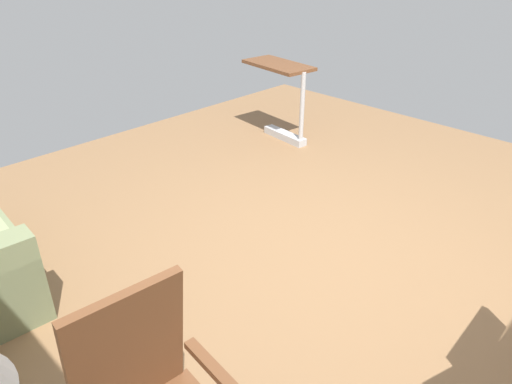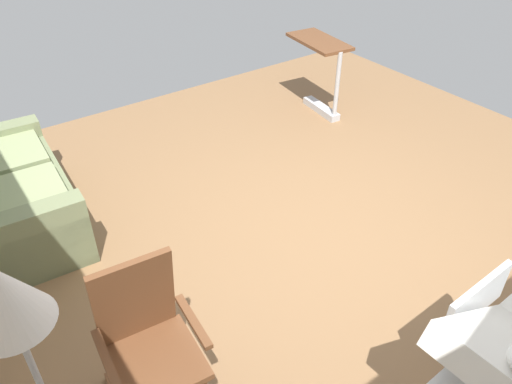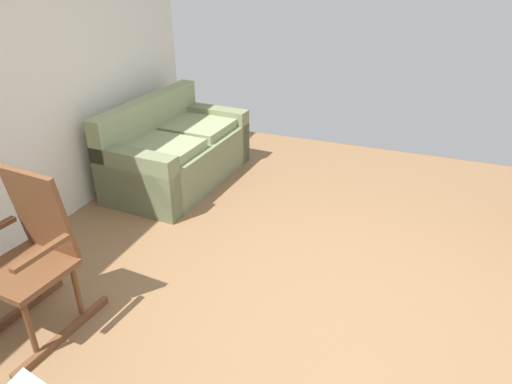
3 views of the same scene
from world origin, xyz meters
The scene contains 2 objects.
ground_plane centered at (0.00, 0.00, 0.00)m, with size 6.49×6.49×0.00m, color olive.
overbed_table centered at (1.77, -1.54, 0.53)m, with size 0.86×0.49×0.84m.
Camera 1 is at (-1.61, 2.30, 2.05)m, focal length 33.01 mm.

